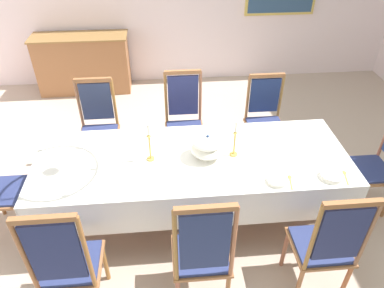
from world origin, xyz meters
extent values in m
cube|color=#B6A291|center=(0.00, 0.00, -0.02)|extent=(7.11, 5.87, 0.04)
cylinder|color=olive|center=(-1.31, -0.63, 0.36)|extent=(0.07, 0.07, 0.73)
cylinder|color=#915640|center=(1.31, -0.63, 0.36)|extent=(0.07, 0.07, 0.73)
cylinder|color=#996433|center=(-1.31, 0.18, 0.36)|extent=(0.07, 0.07, 0.73)
cylinder|color=#995D43|center=(1.31, 0.18, 0.36)|extent=(0.07, 0.07, 0.73)
cube|color=#995E3A|center=(0.00, -0.23, 0.69)|extent=(2.71, 0.89, 0.08)
cube|color=#965F39|center=(0.00, -0.23, 0.74)|extent=(2.83, 1.01, 0.03)
cube|color=white|center=(0.00, -0.23, 0.76)|extent=(2.85, 1.03, 0.00)
cube|color=white|center=(0.00, -0.74, 0.57)|extent=(2.85, 0.00, 0.37)
cube|color=white|center=(0.00, 0.28, 0.57)|extent=(2.85, 0.00, 0.37)
cube|color=white|center=(-1.41, -0.23, 0.57)|extent=(0.00, 1.03, 0.37)
cube|color=white|center=(1.41, -0.23, 0.57)|extent=(0.00, 1.03, 0.37)
cylinder|color=brown|center=(-1.17, -0.89, 0.22)|extent=(0.04, 0.04, 0.45)
cylinder|color=#96622F|center=(-0.79, -0.89, 0.22)|extent=(0.04, 0.04, 0.45)
cube|color=#965F39|center=(-0.98, -1.07, 0.46)|extent=(0.44, 0.42, 0.03)
cube|color=navy|center=(-0.98, -1.07, 0.49)|extent=(0.40, 0.38, 0.02)
cylinder|color=#9D5F39|center=(-1.17, -1.26, 0.83)|extent=(0.03, 0.03, 0.71)
cylinder|color=#935E31|center=(-0.78, -1.26, 0.83)|extent=(0.03, 0.03, 0.71)
cube|color=navy|center=(-0.98, -1.26, 0.86)|extent=(0.34, 0.02, 0.54)
cube|color=#965F39|center=(-0.98, -1.26, 1.18)|extent=(0.40, 0.04, 0.04)
cylinder|color=#8F5E32|center=(-0.79, 0.44, 0.22)|extent=(0.04, 0.04, 0.45)
cylinder|color=#985931|center=(-1.17, 0.44, 0.22)|extent=(0.04, 0.04, 0.45)
cylinder|color=#966437|center=(-0.79, 0.80, 0.22)|extent=(0.04, 0.04, 0.45)
cylinder|color=brown|center=(-1.17, 0.80, 0.22)|extent=(0.04, 0.04, 0.45)
cube|color=#965F39|center=(-0.98, 0.62, 0.46)|extent=(0.44, 0.42, 0.03)
cube|color=navy|center=(-0.98, 0.62, 0.49)|extent=(0.40, 0.38, 0.02)
cylinder|color=#9C672F|center=(-0.78, 0.81, 0.77)|extent=(0.03, 0.03, 0.59)
cylinder|color=#8D5D40|center=(-1.17, 0.81, 0.77)|extent=(0.03, 0.03, 0.59)
cube|color=navy|center=(-0.98, 0.81, 0.80)|extent=(0.34, 0.02, 0.45)
cube|color=#965F39|center=(-0.98, 0.81, 1.06)|extent=(0.40, 0.04, 0.04)
cylinder|color=#965538|center=(-0.20, -0.89, 0.22)|extent=(0.04, 0.04, 0.45)
cylinder|color=#9F5539|center=(0.18, -0.89, 0.22)|extent=(0.04, 0.04, 0.45)
cube|color=#965F39|center=(-0.01, -1.07, 0.46)|extent=(0.44, 0.42, 0.03)
cube|color=navy|center=(-0.01, -1.07, 0.49)|extent=(0.40, 0.38, 0.02)
cylinder|color=olive|center=(-0.21, -1.26, 0.83)|extent=(0.03, 0.03, 0.70)
cylinder|color=#9C5D3F|center=(0.18, -1.26, 0.83)|extent=(0.03, 0.03, 0.70)
cube|color=navy|center=(-0.01, -1.26, 0.86)|extent=(0.34, 0.02, 0.53)
cube|color=#965F39|center=(-0.01, -1.26, 1.18)|extent=(0.40, 0.04, 0.04)
cylinder|color=#A05D3D|center=(0.18, 0.44, 0.22)|extent=(0.04, 0.04, 0.45)
cylinder|color=#995C42|center=(-0.20, 0.44, 0.22)|extent=(0.04, 0.04, 0.45)
cylinder|color=#8F5D34|center=(0.18, 0.80, 0.22)|extent=(0.04, 0.04, 0.45)
cylinder|color=#8E6542|center=(-0.20, 0.80, 0.22)|extent=(0.04, 0.04, 0.45)
cube|color=#965F39|center=(-0.01, 0.62, 0.46)|extent=(0.44, 0.42, 0.03)
cube|color=navy|center=(-0.01, 0.62, 0.49)|extent=(0.40, 0.38, 0.02)
cylinder|color=#945B42|center=(0.18, 0.81, 0.79)|extent=(0.03, 0.03, 0.64)
cylinder|color=olive|center=(-0.21, 0.81, 0.79)|extent=(0.03, 0.03, 0.64)
cube|color=navy|center=(-0.01, 0.81, 0.83)|extent=(0.34, 0.02, 0.49)
cube|color=#965F39|center=(-0.01, 0.81, 1.11)|extent=(0.40, 0.04, 0.04)
cylinder|color=#915841|center=(0.74, -0.89, 0.22)|extent=(0.04, 0.04, 0.45)
cylinder|color=#975638|center=(1.12, -0.89, 0.22)|extent=(0.04, 0.04, 0.45)
cylinder|color=#945D3A|center=(0.74, -1.25, 0.22)|extent=(0.04, 0.04, 0.45)
cylinder|color=#9E5632|center=(1.12, -1.25, 0.22)|extent=(0.04, 0.04, 0.45)
cube|color=#965F39|center=(0.93, -1.07, 0.46)|extent=(0.44, 0.42, 0.03)
cube|color=navy|center=(0.93, -1.07, 0.49)|extent=(0.40, 0.38, 0.02)
cylinder|color=olive|center=(0.73, -1.26, 0.80)|extent=(0.03, 0.03, 0.66)
cylinder|color=#906043|center=(1.12, -1.26, 0.80)|extent=(0.03, 0.03, 0.66)
cube|color=navy|center=(0.93, -1.26, 0.84)|extent=(0.34, 0.02, 0.50)
cube|color=#965F39|center=(0.93, -1.26, 1.13)|extent=(0.40, 0.04, 0.04)
cylinder|color=olive|center=(1.12, 0.44, 0.22)|extent=(0.04, 0.04, 0.45)
cylinder|color=#945634|center=(0.74, 0.44, 0.22)|extent=(0.04, 0.04, 0.45)
cylinder|color=#965B40|center=(1.12, 0.80, 0.22)|extent=(0.04, 0.04, 0.45)
cylinder|color=brown|center=(0.74, 0.80, 0.22)|extent=(0.04, 0.04, 0.45)
cube|color=#965F39|center=(0.93, 0.62, 0.46)|extent=(0.44, 0.42, 0.03)
cube|color=navy|center=(0.93, 0.62, 0.49)|extent=(0.40, 0.38, 0.02)
cylinder|color=olive|center=(1.12, 0.81, 0.75)|extent=(0.03, 0.03, 0.56)
cylinder|color=#91623A|center=(0.73, 0.81, 0.75)|extent=(0.03, 0.03, 0.56)
cube|color=navy|center=(0.93, 0.81, 0.78)|extent=(0.34, 0.02, 0.42)
cube|color=#965F39|center=(0.93, 0.81, 1.03)|extent=(0.40, 0.04, 0.04)
cylinder|color=olive|center=(-1.57, -0.04, 0.22)|extent=(0.04, 0.04, 0.45)
cylinder|color=#905C30|center=(-1.57, -0.42, 0.22)|extent=(0.04, 0.04, 0.45)
cube|color=#965F39|center=(-1.75, -0.23, 0.46)|extent=(0.42, 0.44, 0.03)
cube|color=navy|center=(-1.75, -0.23, 0.49)|extent=(0.38, 0.40, 0.02)
cylinder|color=#976743|center=(1.57, -0.42, 0.22)|extent=(0.04, 0.04, 0.45)
cylinder|color=olive|center=(1.57, -0.04, 0.22)|extent=(0.04, 0.04, 0.45)
cylinder|color=#96683E|center=(1.93, -0.04, 0.22)|extent=(0.04, 0.04, 0.45)
cube|color=#965F39|center=(1.75, -0.23, 0.46)|extent=(0.42, 0.44, 0.03)
cube|color=navy|center=(1.75, -0.23, 0.49)|extent=(0.38, 0.40, 0.02)
cylinder|color=white|center=(0.13, -0.23, 0.77)|extent=(0.16, 0.16, 0.02)
ellipsoid|color=white|center=(0.13, -0.23, 0.85)|extent=(0.30, 0.30, 0.13)
ellipsoid|color=white|center=(0.13, -0.23, 0.92)|extent=(0.27, 0.27, 0.10)
sphere|color=#30497A|center=(0.13, -0.23, 0.98)|extent=(0.03, 0.03, 0.03)
cylinder|color=gold|center=(-0.38, -0.23, 0.77)|extent=(0.07, 0.07, 0.02)
cylinder|color=gold|center=(-0.38, -0.23, 0.90)|extent=(0.02, 0.02, 0.24)
cone|color=gold|center=(-0.38, -0.23, 1.02)|extent=(0.04, 0.04, 0.02)
cylinder|color=silver|center=(-0.38, -0.23, 1.08)|extent=(0.02, 0.02, 0.10)
cylinder|color=gold|center=(0.38, -0.23, 0.77)|extent=(0.07, 0.07, 0.02)
cylinder|color=gold|center=(0.38, -0.23, 0.89)|extent=(0.02, 0.02, 0.23)
cone|color=gold|center=(0.38, -0.23, 1.01)|extent=(0.04, 0.04, 0.02)
cylinder|color=silver|center=(0.38, -0.23, 1.07)|extent=(0.02, 0.02, 0.10)
cylinder|color=white|center=(0.67, -0.63, 0.78)|extent=(0.17, 0.17, 0.03)
cylinder|color=white|center=(0.67, -0.63, 0.78)|extent=(0.14, 0.14, 0.02)
torus|color=#30497A|center=(0.67, -0.63, 0.79)|extent=(0.16, 0.16, 0.01)
cylinder|color=white|center=(1.14, -0.61, 0.78)|extent=(0.19, 0.19, 0.04)
cylinder|color=white|center=(1.14, -0.61, 0.79)|extent=(0.15, 0.15, 0.03)
torus|color=#30497A|center=(1.14, -0.61, 0.80)|extent=(0.18, 0.18, 0.01)
cube|color=gold|center=(0.78, -0.66, 0.76)|extent=(0.03, 0.14, 0.00)
ellipsoid|color=gold|center=(0.79, -0.58, 0.77)|extent=(0.03, 0.05, 0.01)
cube|color=gold|center=(1.26, -0.65, 0.76)|extent=(0.04, 0.14, 0.00)
ellipsoid|color=gold|center=(1.28, -0.57, 0.77)|extent=(0.03, 0.05, 0.01)
cube|color=#965F39|center=(-1.46, 2.65, 0.44)|extent=(1.40, 0.44, 0.88)
cube|color=olive|center=(-1.46, 2.65, 0.89)|extent=(1.44, 0.48, 0.02)
cube|color=#97623B|center=(-1.11, 2.88, 0.44)|extent=(0.59, 0.01, 0.70)
cube|color=#986234|center=(-1.81, 2.88, 0.44)|extent=(0.59, 0.01, 0.70)
camera|label=1|loc=(-0.23, -2.78, 2.79)|focal=33.77mm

